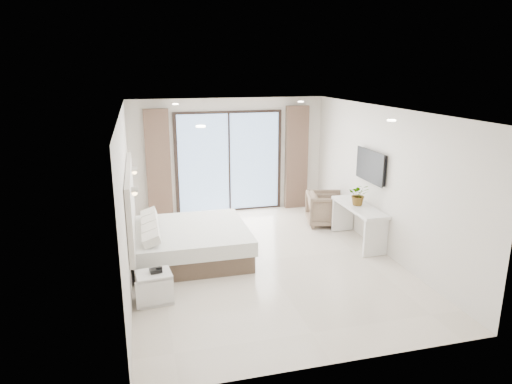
{
  "coord_description": "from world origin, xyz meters",
  "views": [
    {
      "loc": [
        -2.04,
        -7.36,
        3.38
      ],
      "look_at": [
        -0.03,
        0.4,
        1.18
      ],
      "focal_mm": 32.0,
      "sensor_mm": 36.0,
      "label": 1
    }
  ],
  "objects_px": {
    "bed": "(189,242)",
    "nightstand": "(154,287)",
    "console_desk": "(358,216)",
    "armchair": "(326,207)"
  },
  "relations": [
    {
      "from": "bed",
      "to": "nightstand",
      "type": "height_order",
      "value": "bed"
    },
    {
      "from": "nightstand",
      "to": "console_desk",
      "type": "bearing_deg",
      "value": 13.52
    },
    {
      "from": "console_desk",
      "to": "armchair",
      "type": "xyz_separation_m",
      "value": [
        -0.19,
        1.17,
        -0.16
      ]
    },
    {
      "from": "nightstand",
      "to": "armchair",
      "type": "distance_m",
      "value": 4.61
    },
    {
      "from": "armchair",
      "to": "nightstand",
      "type": "bearing_deg",
      "value": 137.6
    },
    {
      "from": "armchair",
      "to": "bed",
      "type": "bearing_deg",
      "value": 122.73
    },
    {
      "from": "bed",
      "to": "console_desk",
      "type": "relative_size",
      "value": 1.32
    },
    {
      "from": "console_desk",
      "to": "armchair",
      "type": "distance_m",
      "value": 1.2
    },
    {
      "from": "console_desk",
      "to": "armchair",
      "type": "bearing_deg",
      "value": 99.22
    },
    {
      "from": "bed",
      "to": "nightstand",
      "type": "relative_size",
      "value": 3.78
    }
  ]
}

